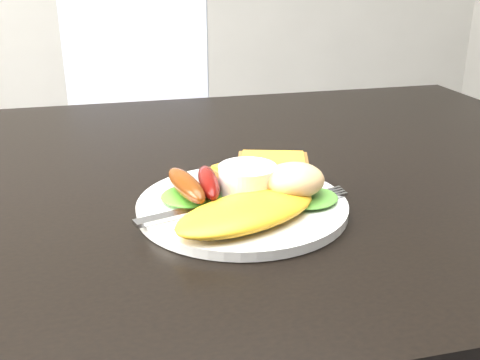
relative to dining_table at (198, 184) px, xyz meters
name	(u,v)px	position (x,y,z in m)	size (l,w,h in m)	color
dining_table	(198,184)	(0.00, 0.00, 0.00)	(1.20, 0.80, 0.04)	black
dining_chair	(149,180)	(-0.01, 0.75, -0.28)	(0.40, 0.40, 0.05)	#AA6C51
person	(325,59)	(0.36, 0.45, 0.08)	(0.58, 0.39, 1.62)	navy
plate	(242,206)	(0.03, -0.14, 0.03)	(0.23, 0.23, 0.01)	white
lettuce_left	(195,195)	(-0.02, -0.12, 0.04)	(0.07, 0.07, 0.01)	#418923
lettuce_right	(308,198)	(0.09, -0.15, 0.04)	(0.07, 0.06, 0.01)	#3A8923
omelette	(247,212)	(0.02, -0.19, 0.04)	(0.16, 0.08, 0.02)	orange
sausage_a	(186,185)	(-0.03, -0.13, 0.05)	(0.02, 0.09, 0.02)	#69310F
sausage_b	(208,182)	(-0.01, -0.13, 0.05)	(0.02, 0.09, 0.02)	#670100
ramekin	(248,182)	(0.03, -0.13, 0.05)	(0.06, 0.06, 0.04)	white
toast_a	(254,174)	(0.05, -0.08, 0.04)	(0.08, 0.08, 0.01)	brown
toast_b	(273,169)	(0.07, -0.10, 0.05)	(0.08, 0.08, 0.01)	#92602D
potato_salad	(294,180)	(0.08, -0.15, 0.06)	(0.07, 0.06, 0.03)	beige
fork	(214,205)	(-0.01, -0.15, 0.03)	(0.17, 0.01, 0.00)	#ADAFB7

